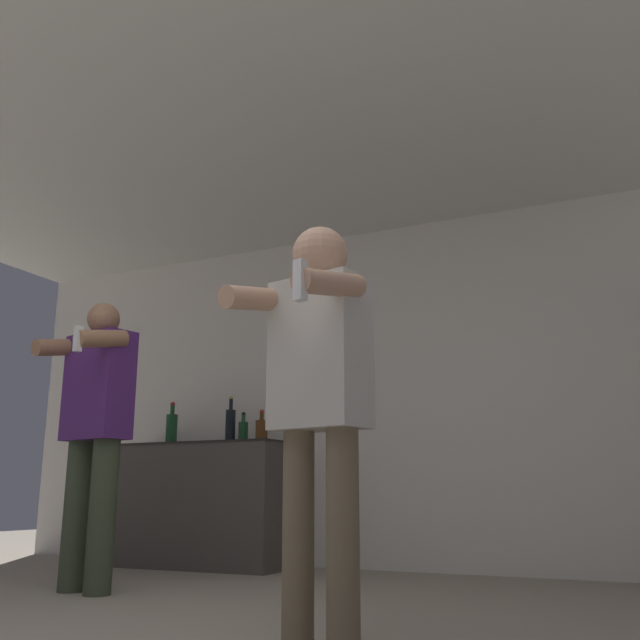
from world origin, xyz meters
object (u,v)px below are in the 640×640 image
object	(u,v)px
bottle_tall_gin	(243,431)
bottle_short_whiskey	(230,425)
bottle_green_wine	(261,430)
bottle_dark_rum	(172,428)
person_woman_foreground	(318,383)
person_man_side	(95,424)

from	to	relation	value
bottle_tall_gin	bottle_short_whiskey	bearing A→B (deg)	180.00
bottle_short_whiskey	bottle_green_wine	distance (m)	0.28
bottle_dark_rum	person_woman_foreground	distance (m)	3.37
bottle_green_wine	bottle_tall_gin	distance (m)	0.16
bottle_dark_rum	bottle_short_whiskey	bearing A→B (deg)	0.00
bottle_tall_gin	person_woman_foreground	world-z (taller)	person_woman_foreground
bottle_short_whiskey	bottle_tall_gin	size ratio (longest dim) A/B	1.54
bottle_tall_gin	person_man_side	size ratio (longest dim) A/B	0.15
bottle_tall_gin	person_woman_foreground	size ratio (longest dim) A/B	0.15
bottle_tall_gin	bottle_dark_rum	xyz separation A→B (m)	(-0.67, 0.00, 0.05)
bottle_green_wine	bottle_dark_rum	world-z (taller)	bottle_dark_rum
bottle_green_wine	bottle_dark_rum	size ratio (longest dim) A/B	0.71
person_woman_foreground	person_man_side	xyz separation A→B (m)	(-1.80, 0.80, -0.01)
bottle_short_whiskey	bottle_green_wine	size ratio (longest dim) A/B	1.47
bottle_dark_rum	person_man_side	world-z (taller)	person_man_side
bottle_green_wine	person_woman_foreground	bearing A→B (deg)	-56.04
person_man_side	bottle_green_wine	bearing A→B (deg)	81.91
bottle_dark_rum	person_man_side	bearing A→B (deg)	-68.36
bottle_short_whiskey	bottle_tall_gin	xyz separation A→B (m)	(0.12, -0.00, -0.05)
bottle_short_whiskey	person_man_side	bearing A→B (deg)	-87.87
bottle_short_whiskey	person_woman_foreground	distance (m)	3.00
bottle_tall_gin	person_man_side	distance (m)	1.55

